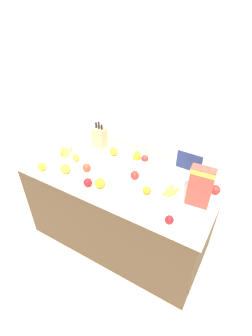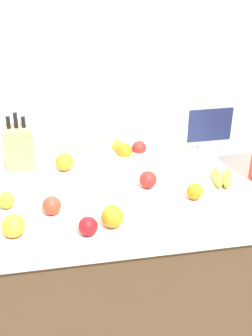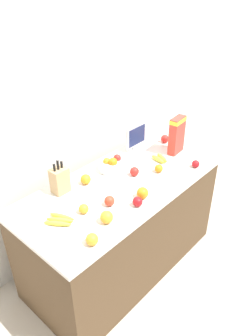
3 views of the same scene
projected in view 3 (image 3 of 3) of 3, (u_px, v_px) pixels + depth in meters
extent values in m
plane|color=#B2A899|center=(122.00, 262.00, 3.03)|extent=(14.00, 14.00, 0.00)
cube|color=silver|center=(66.00, 114.00, 2.70)|extent=(9.00, 0.06, 2.60)
cube|color=#4C3823|center=(122.00, 227.00, 2.81)|extent=(1.70, 0.78, 0.86)
cube|color=beige|center=(121.00, 185.00, 2.57)|extent=(1.73, 0.81, 0.03)
cube|color=tan|center=(60.00, 181.00, 2.42)|extent=(0.12, 0.10, 0.20)
cylinder|color=black|center=(54.00, 168.00, 2.33)|extent=(0.02, 0.02, 0.06)
cube|color=silver|center=(54.00, 162.00, 2.31)|extent=(0.01, 0.00, 0.03)
cylinder|color=black|center=(58.00, 165.00, 2.35)|extent=(0.02, 0.02, 0.07)
cube|color=silver|center=(57.00, 159.00, 2.32)|extent=(0.01, 0.00, 0.03)
cylinder|color=black|center=(62.00, 164.00, 2.37)|extent=(0.02, 0.02, 0.05)
cube|color=silver|center=(61.00, 159.00, 2.35)|extent=(0.01, 0.00, 0.03)
cube|color=#B7B7BC|center=(136.00, 147.00, 3.05)|extent=(0.09, 0.03, 0.03)
cube|color=#B7B7BC|center=(136.00, 135.00, 2.99)|extent=(0.25, 0.02, 0.20)
cube|color=#19234C|center=(137.00, 136.00, 2.98)|extent=(0.22, 0.00, 0.17)
cube|color=red|center=(177.00, 135.00, 2.91)|extent=(0.18, 0.09, 0.34)
cube|color=yellow|center=(178.00, 120.00, 2.83)|extent=(0.18, 0.09, 0.04)
cylinder|color=silver|center=(113.00, 166.00, 2.71)|extent=(0.23, 0.23, 0.08)
sphere|color=red|center=(117.00, 158.00, 2.72)|extent=(0.07, 0.07, 0.07)
sphere|color=orange|center=(107.00, 161.00, 2.68)|extent=(0.06, 0.06, 0.06)
sphere|color=orange|center=(113.00, 162.00, 2.66)|extent=(0.07, 0.07, 0.07)
ellipsoid|color=yellow|center=(158.00, 159.00, 2.84)|extent=(0.07, 0.16, 0.04)
ellipsoid|color=yellow|center=(162.00, 158.00, 2.86)|extent=(0.10, 0.16, 0.04)
ellipsoid|color=yellow|center=(62.00, 217.00, 2.20)|extent=(0.10, 0.19, 0.03)
ellipsoid|color=yellow|center=(60.00, 220.00, 2.17)|extent=(0.13, 0.17, 0.03)
ellipsoid|color=yellow|center=(57.00, 223.00, 2.14)|extent=(0.13, 0.17, 0.03)
sphere|color=red|center=(134.00, 171.00, 2.64)|extent=(0.08, 0.08, 0.08)
sphere|color=#A31419|center=(138.00, 202.00, 2.31)|extent=(0.07, 0.07, 0.07)
sphere|color=#A31419|center=(196.00, 164.00, 2.75)|extent=(0.06, 0.06, 0.06)
sphere|color=red|center=(109.00, 201.00, 2.31)|extent=(0.07, 0.07, 0.07)
sphere|color=red|center=(165.00, 139.00, 3.13)|extent=(0.08, 0.08, 0.08)
sphere|color=orange|center=(92.00, 239.00, 1.99)|extent=(0.08, 0.08, 0.08)
sphere|color=orange|center=(84.00, 209.00, 2.24)|extent=(0.07, 0.07, 0.07)
sphere|color=orange|center=(107.00, 217.00, 2.16)|extent=(0.09, 0.09, 0.09)
sphere|color=orange|center=(159.00, 168.00, 2.69)|extent=(0.07, 0.07, 0.07)
sphere|color=orange|center=(142.00, 193.00, 2.38)|extent=(0.09, 0.09, 0.09)
sphere|color=orange|center=(86.00, 179.00, 2.54)|extent=(0.08, 0.08, 0.08)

